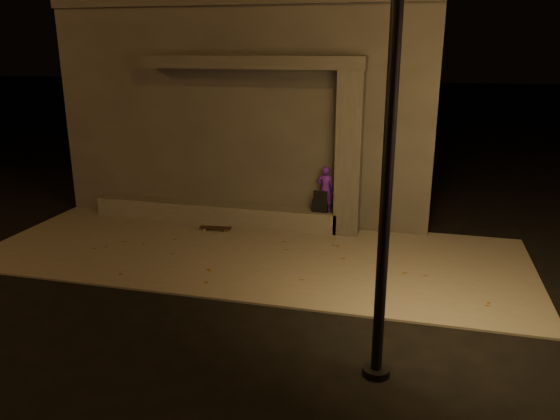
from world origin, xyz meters
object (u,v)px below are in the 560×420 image
(skateboard, at_px, (216,228))
(skateboarder, at_px, (326,189))
(backpack, at_px, (321,204))
(column, at_px, (349,154))
(street_lamp_0, at_px, (397,10))

(skateboard, bearing_deg, skateboarder, 7.85)
(skateboarder, relative_size, backpack, 2.10)
(backpack, height_order, skateboard, backpack)
(column, relative_size, skateboarder, 3.39)
(column, bearing_deg, street_lamp_0, -78.21)
(skateboard, xyz_separation_m, street_lamp_0, (4.07, -4.82, 4.38))
(column, height_order, skateboard, column)
(skateboard, relative_size, street_lamp_0, 0.09)
(column, height_order, backpack, column)
(skateboard, height_order, street_lamp_0, street_lamp_0)
(column, distance_m, backpack, 1.32)
(skateboarder, distance_m, street_lamp_0, 6.68)
(backpack, distance_m, street_lamp_0, 6.90)
(skateboard, bearing_deg, street_lamp_0, -56.92)
(column, relative_size, street_lamp_0, 0.45)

